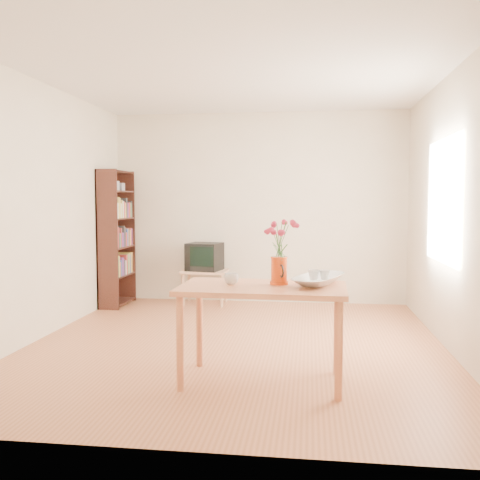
# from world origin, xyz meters

# --- Properties ---
(room) EXTENTS (4.50, 4.50, 4.50)m
(room) POSITION_xyz_m (0.03, 0.00, 1.30)
(room) COLOR #AB623C
(room) RESTS_ON ground
(table) EXTENTS (1.29, 0.77, 0.75)m
(table) POSITION_xyz_m (0.35, -1.04, 0.66)
(table) COLOR #C16A42
(table) RESTS_ON ground
(tv_stand) EXTENTS (0.60, 0.45, 0.46)m
(tv_stand) POSITION_xyz_m (-0.70, 1.97, 0.39)
(tv_stand) COLOR tan
(tv_stand) RESTS_ON ground
(bookshelf) EXTENTS (0.28, 0.70, 1.80)m
(bookshelf) POSITION_xyz_m (-1.85, 1.75, 0.84)
(bookshelf) COLOR black
(bookshelf) RESTS_ON ground
(pitcher) EXTENTS (0.14, 0.22, 0.22)m
(pitcher) POSITION_xyz_m (0.47, -0.94, 0.85)
(pitcher) COLOR #E1420D
(pitcher) RESTS_ON table
(flowers) EXTENTS (0.25, 0.25, 0.35)m
(flowers) POSITION_xyz_m (0.47, -0.94, 1.13)
(flowers) COLOR #C12D4E
(flowers) RESTS_ON pitcher
(mug) EXTENTS (0.11, 0.11, 0.09)m
(mug) POSITION_xyz_m (0.10, -1.01, 0.79)
(mug) COLOR white
(mug) RESTS_ON table
(bowl) EXTENTS (0.56, 0.56, 0.41)m
(bowl) POSITION_xyz_m (0.78, -0.90, 0.95)
(bowl) COLOR white
(bowl) RESTS_ON table
(teacup_a) EXTENTS (0.09, 0.09, 0.07)m
(teacup_a) POSITION_xyz_m (0.74, -0.90, 0.91)
(teacup_a) COLOR white
(teacup_a) RESTS_ON bowl
(teacup_b) EXTENTS (0.09, 0.09, 0.07)m
(teacup_b) POSITION_xyz_m (0.82, -0.88, 0.91)
(teacup_b) COLOR white
(teacup_b) RESTS_ON bowl
(television) EXTENTS (0.49, 0.47, 0.37)m
(television) POSITION_xyz_m (-0.70, 1.98, 0.65)
(television) COLOR black
(television) RESTS_ON tv_stand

